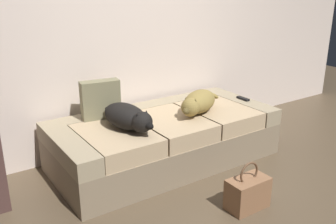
% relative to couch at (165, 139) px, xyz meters
% --- Properties ---
extents(ground_plane, '(10.00, 10.00, 0.00)m').
position_rel_couch_xyz_m(ground_plane, '(0.00, -0.98, -0.22)').
color(ground_plane, brown).
extents(back_wall, '(6.40, 0.10, 2.80)m').
position_rel_couch_xyz_m(back_wall, '(0.00, 0.59, 1.18)').
color(back_wall, beige).
rests_on(back_wall, ground).
extents(couch, '(2.05, 0.96, 0.45)m').
position_rel_couch_xyz_m(couch, '(0.00, 0.00, 0.00)').
color(couch, '#837159').
rests_on(couch, ground).
extents(dog_dark, '(0.33, 0.61, 0.21)m').
position_rel_couch_xyz_m(dog_dark, '(-0.43, -0.10, 0.33)').
color(dog_dark, black).
rests_on(dog_dark, couch).
extents(dog_tan, '(0.56, 0.43, 0.20)m').
position_rel_couch_xyz_m(dog_tan, '(0.30, -0.11, 0.33)').
color(dog_tan, olive).
rests_on(dog_tan, couch).
extents(tv_remote, '(0.04, 0.15, 0.02)m').
position_rel_couch_xyz_m(tv_remote, '(0.94, -0.04, 0.24)').
color(tv_remote, black).
rests_on(tv_remote, couch).
extents(throw_pillow, '(0.35, 0.17, 0.34)m').
position_rel_couch_xyz_m(throw_pillow, '(-0.50, 0.28, 0.40)').
color(throw_pillow, '#746F50').
rests_on(throw_pillow, couch).
extents(handbag, '(0.32, 0.18, 0.38)m').
position_rel_couch_xyz_m(handbag, '(0.07, -1.00, -0.10)').
color(handbag, brown).
rests_on(handbag, ground).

